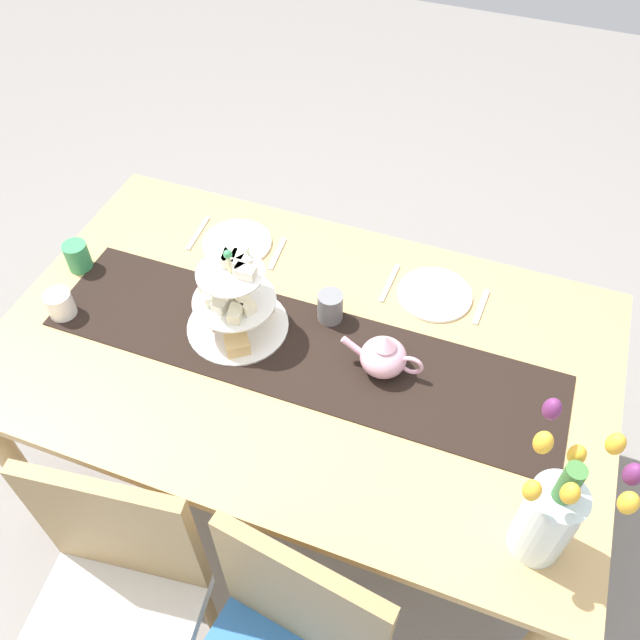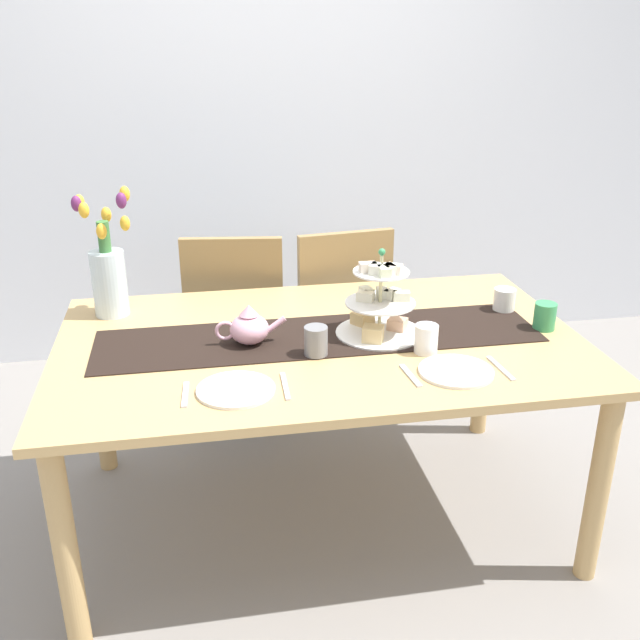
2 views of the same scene
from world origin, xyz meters
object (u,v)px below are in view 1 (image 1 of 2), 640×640
(tiered_cake_stand, at_px, (235,303))
(dinner_plate_right, at_px, (237,243))
(teapot, at_px, (384,356))
(fork_left, at_px, (481,307))
(cream_jug, at_px, (60,304))
(dining_table, at_px, (303,363))
(tulip_vase, at_px, (551,512))
(knife_left, at_px, (390,283))
(mug_grey, at_px, (330,307))
(mug_white_text, at_px, (227,269))
(knife_right, at_px, (198,233))
(dinner_plate_left, at_px, (435,294))
(mug_orange, at_px, (78,256))
(fork_right, at_px, (277,254))
(chair_right, at_px, (113,602))

(tiered_cake_stand, relative_size, dinner_plate_right, 1.32)
(teapot, xyz_separation_m, fork_left, (-0.21, -0.33, -0.06))
(teapot, xyz_separation_m, cream_jug, (0.96, 0.14, -0.02))
(dining_table, distance_m, tulip_vase, 0.84)
(knife_left, height_order, mug_grey, mug_grey)
(tiered_cake_stand, bearing_deg, tulip_vase, 158.65)
(teapot, distance_m, mug_white_text, 0.58)
(teapot, xyz_separation_m, knife_right, (0.75, -0.33, -0.06))
(mug_grey, bearing_deg, dinner_plate_left, -143.64)
(tulip_vase, relative_size, dinner_plate_left, 2.03)
(knife_left, distance_m, mug_orange, 0.99)
(dinner_plate_left, xyz_separation_m, fork_right, (0.53, 0.00, -0.00))
(tiered_cake_stand, height_order, knife_right, tiered_cake_stand)
(knife_right, relative_size, mug_white_text, 1.79)
(cream_jug, distance_m, dinner_plate_right, 0.59)
(dining_table, distance_m, teapot, 0.28)
(dining_table, relative_size, teapot, 7.43)
(fork_left, bearing_deg, tulip_vase, 110.58)
(dining_table, bearing_deg, mug_grey, -106.71)
(mug_orange, bearing_deg, dining_table, 176.03)
(dinner_plate_right, bearing_deg, mug_grey, 153.47)
(cream_jug, bearing_deg, dinner_plate_left, -155.74)
(knife_left, relative_size, mug_grey, 1.79)
(dining_table, xyz_separation_m, mug_grey, (-0.04, -0.13, 0.14))
(dining_table, height_order, chair_right, chair_right)
(tiered_cake_stand, distance_m, tulip_vase, 0.99)
(knife_left, relative_size, fork_right, 1.13)
(teapot, relative_size, cream_jug, 2.80)
(dinner_plate_right, distance_m, mug_grey, 0.45)
(dinner_plate_right, bearing_deg, mug_orange, 32.93)
(dinner_plate_right, distance_m, mug_orange, 0.51)
(dining_table, distance_m, mug_grey, 0.19)
(dining_table, relative_size, tiered_cake_stand, 5.83)
(teapot, height_order, fork_left, teapot)
(dinner_plate_right, bearing_deg, knife_left, 180.00)
(fork_left, height_order, dinner_plate_right, dinner_plate_right)
(cream_jug, xyz_separation_m, dinner_plate_left, (-1.03, -0.46, -0.04))
(tulip_vase, xyz_separation_m, fork_left, (0.26, -0.69, -0.16))
(teapot, bearing_deg, dinner_plate_left, -101.94)
(dinner_plate_left, bearing_deg, fork_left, 180.00)
(cream_jug, relative_size, knife_left, 0.50)
(chair_right, relative_size, mug_orange, 9.58)
(tiered_cake_stand, height_order, dinner_plate_left, tiered_cake_stand)
(dining_table, height_order, tiered_cake_stand, tiered_cake_stand)
(dinner_plate_left, relative_size, fork_left, 1.53)
(knife_left, height_order, fork_right, same)
(dining_table, height_order, mug_white_text, mug_white_text)
(dinner_plate_right, xyz_separation_m, fork_right, (-0.14, 0.00, -0.00))
(fork_left, relative_size, knife_left, 0.88)
(dinner_plate_right, bearing_deg, teapot, 151.46)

